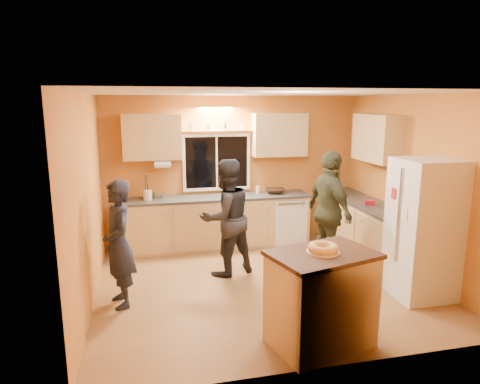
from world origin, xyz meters
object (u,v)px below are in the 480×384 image
object	(u,v)px
person_left	(119,244)
person_right	(329,212)
refrigerator	(424,229)
person_center	(226,218)
island	(321,298)

from	to	relation	value
person_left	person_right	bearing A→B (deg)	84.14
refrigerator	person_left	distance (m)	3.84
refrigerator	person_center	world-z (taller)	refrigerator
refrigerator	island	distance (m)	1.95
person_right	island	bearing A→B (deg)	146.60
island	person_left	distance (m)	2.50
island	person_right	world-z (taller)	person_right
person_center	person_left	bearing A→B (deg)	3.65
refrigerator	person_left	size ratio (longest dim) A/B	1.14
person_left	person_right	distance (m)	3.03
person_center	person_right	bearing A→B (deg)	151.01
refrigerator	person_right	distance (m)	1.35
refrigerator	person_right	bearing A→B (deg)	126.62
person_left	person_center	xyz separation A→B (m)	(1.47, 0.69, 0.06)
refrigerator	island	bearing A→B (deg)	-155.27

